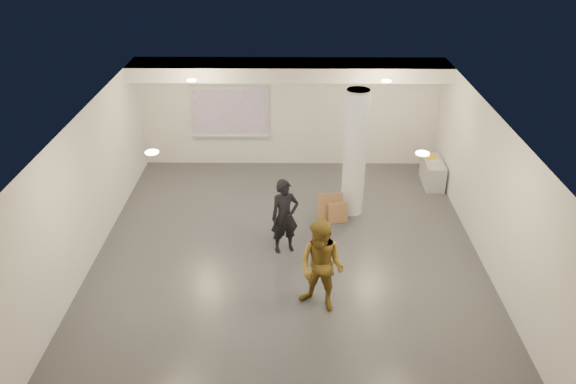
{
  "coord_description": "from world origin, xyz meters",
  "views": [
    {
      "loc": [
        0.1,
        -9.84,
        6.69
      ],
      "look_at": [
        0.0,
        0.4,
        1.25
      ],
      "focal_mm": 35.0,
      "sensor_mm": 36.0,
      "label": 1
    }
  ],
  "objects_px": {
    "column": "(355,154)",
    "woman": "(285,216)",
    "credenza": "(433,172)",
    "projection_screen": "(230,112)",
    "man": "(321,266)"
  },
  "relations": [
    {
      "from": "projection_screen",
      "to": "man",
      "type": "bearing_deg",
      "value": -70.31
    },
    {
      "from": "woman",
      "to": "projection_screen",
      "type": "bearing_deg",
      "value": 91.0
    },
    {
      "from": "projection_screen",
      "to": "credenza",
      "type": "relative_size",
      "value": 1.87
    },
    {
      "from": "projection_screen",
      "to": "credenza",
      "type": "xyz_separation_m",
      "value": [
        5.32,
        -1.2,
        -1.2
      ]
    },
    {
      "from": "column",
      "to": "woman",
      "type": "bearing_deg",
      "value": -133.23
    },
    {
      "from": "column",
      "to": "woman",
      "type": "distance_m",
      "value": 2.39
    },
    {
      "from": "column",
      "to": "credenza",
      "type": "height_order",
      "value": "column"
    },
    {
      "from": "woman",
      "to": "column",
      "type": "bearing_deg",
      "value": 28.21
    },
    {
      "from": "column",
      "to": "credenza",
      "type": "bearing_deg",
      "value": 33.17
    },
    {
      "from": "projection_screen",
      "to": "woman",
      "type": "distance_m",
      "value": 4.64
    },
    {
      "from": "credenza",
      "to": "man",
      "type": "height_order",
      "value": "man"
    },
    {
      "from": "projection_screen",
      "to": "credenza",
      "type": "height_order",
      "value": "projection_screen"
    },
    {
      "from": "column",
      "to": "credenza",
      "type": "distance_m",
      "value": 2.9
    },
    {
      "from": "woman",
      "to": "credenza",
      "type": "bearing_deg",
      "value": 20.91
    },
    {
      "from": "credenza",
      "to": "woman",
      "type": "relative_size",
      "value": 0.69
    }
  ]
}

